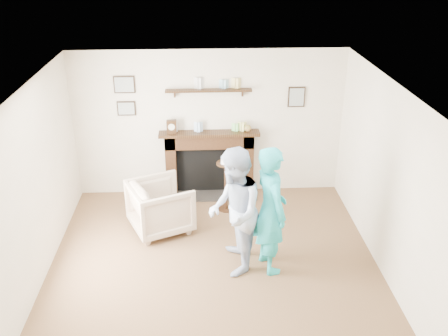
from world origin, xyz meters
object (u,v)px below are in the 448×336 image
at_px(woman, 268,266).
at_px(pedestal_table, 226,177).
at_px(man, 234,267).
at_px(armchair, 162,229).

relative_size(woman, pedestal_table, 1.82).
bearing_deg(man, woman, 90.92).
height_order(armchair, man, man).
bearing_deg(pedestal_table, armchair, -151.58).
xyz_separation_m(man, pedestal_table, (-0.02, 1.59, 0.60)).
xyz_separation_m(armchair, pedestal_table, (1.02, 0.55, 0.60)).
distance_m(armchair, pedestal_table, 1.31).
xyz_separation_m(armchair, woman, (1.52, -1.04, 0.00)).
relative_size(armchair, pedestal_table, 0.89).
xyz_separation_m(armchair, man, (1.05, -1.04, 0.00)).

